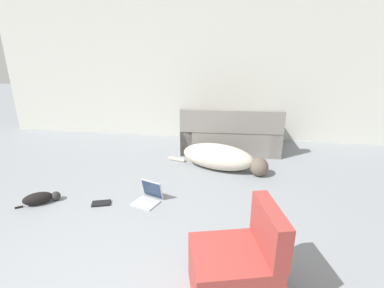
{
  "coord_description": "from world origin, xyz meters",
  "views": [
    {
      "loc": [
        0.84,
        -1.45,
        1.96
      ],
      "look_at": [
        0.33,
        2.25,
        0.59
      ],
      "focal_mm": 28.0,
      "sensor_mm": 36.0,
      "label": 1
    }
  ],
  "objects_px": {
    "side_chair": "(237,268)",
    "book_black": "(101,203)",
    "cat": "(40,198)",
    "laptop_open": "(149,195)",
    "couch": "(230,135)",
    "dog": "(221,157)"
  },
  "relations": [
    {
      "from": "cat",
      "to": "laptop_open",
      "type": "xyz_separation_m",
      "value": [
        1.31,
        0.24,
        0.01
      ]
    },
    {
      "from": "couch",
      "to": "book_black",
      "type": "xyz_separation_m",
      "value": [
        -1.52,
        -2.1,
        -0.26
      ]
    },
    {
      "from": "cat",
      "to": "laptop_open",
      "type": "bearing_deg",
      "value": -23.93
    },
    {
      "from": "dog",
      "to": "book_black",
      "type": "bearing_deg",
      "value": -122.76
    },
    {
      "from": "side_chair",
      "to": "book_black",
      "type": "bearing_deg",
      "value": -139.31
    },
    {
      "from": "laptop_open",
      "to": "side_chair",
      "type": "relative_size",
      "value": 0.49
    },
    {
      "from": "couch",
      "to": "cat",
      "type": "distance_m",
      "value": 3.15
    },
    {
      "from": "couch",
      "to": "cat",
      "type": "bearing_deg",
      "value": 41.09
    },
    {
      "from": "dog",
      "to": "cat",
      "type": "relative_size",
      "value": 3.46
    },
    {
      "from": "couch",
      "to": "cat",
      "type": "height_order",
      "value": "couch"
    },
    {
      "from": "laptop_open",
      "to": "book_black",
      "type": "distance_m",
      "value": 0.59
    },
    {
      "from": "laptop_open",
      "to": "side_chair",
      "type": "xyz_separation_m",
      "value": [
        1.07,
        -1.31,
        0.19
      ]
    },
    {
      "from": "dog",
      "to": "book_black",
      "type": "relative_size",
      "value": 6.51
    },
    {
      "from": "couch",
      "to": "book_black",
      "type": "height_order",
      "value": "couch"
    },
    {
      "from": "couch",
      "to": "book_black",
      "type": "distance_m",
      "value": 2.6
    },
    {
      "from": "cat",
      "to": "couch",
      "type": "bearing_deg",
      "value": 9.34
    },
    {
      "from": "laptop_open",
      "to": "side_chair",
      "type": "height_order",
      "value": "side_chair"
    },
    {
      "from": "couch",
      "to": "laptop_open",
      "type": "distance_m",
      "value": 2.16
    },
    {
      "from": "cat",
      "to": "laptop_open",
      "type": "relative_size",
      "value": 1.21
    },
    {
      "from": "side_chair",
      "to": "couch",
      "type": "bearing_deg",
      "value": 167.67
    },
    {
      "from": "cat",
      "to": "side_chair",
      "type": "bearing_deg",
      "value": -58.6
    },
    {
      "from": "laptop_open",
      "to": "side_chair",
      "type": "bearing_deg",
      "value": -29.76
    }
  ]
}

